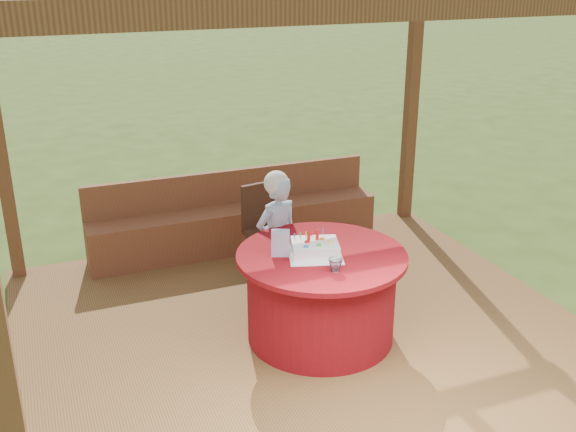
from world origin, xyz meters
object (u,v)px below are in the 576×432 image
at_px(chair, 269,226).
at_px(birthday_cake, 315,248).
at_px(gift_bag, 280,243).
at_px(bench, 235,224).
at_px(table, 321,295).
at_px(elderly_woman, 277,237).
at_px(drinking_glass, 335,265).

relative_size(chair, birthday_cake, 1.77).
relative_size(birthday_cake, gift_bag, 2.55).
relative_size(bench, table, 2.27).
bearing_deg(bench, elderly_woman, -90.67).
xyz_separation_m(table, birthday_cake, (-0.06, -0.00, 0.41)).
xyz_separation_m(elderly_woman, gift_bag, (-0.20, -0.60, 0.21)).
distance_m(chair, elderly_woman, 0.56).
xyz_separation_m(bench, birthday_cake, (0.03, -1.94, 0.52)).
height_order(birthday_cake, gift_bag, gift_bag).
bearing_deg(birthday_cake, bench, 90.96).
distance_m(elderly_woman, birthday_cake, 0.72).
bearing_deg(gift_bag, elderly_woman, 94.47).
bearing_deg(elderly_woman, birthday_cake, -86.16).
xyz_separation_m(table, gift_bag, (-0.30, 0.09, 0.46)).
height_order(bench, gift_bag, gift_bag).
distance_m(table, elderly_woman, 0.74).
distance_m(bench, birthday_cake, 2.01).
distance_m(chair, drinking_glass, 1.57).
bearing_deg(bench, table, -87.33).
relative_size(bench, drinking_glass, 28.92).
relative_size(elderly_woman, gift_bag, 6.11).
relative_size(chair, elderly_woman, 0.74).
bearing_deg(drinking_glass, elderly_woman, 93.87).
bearing_deg(table, elderly_woman, 98.60).
xyz_separation_m(table, elderly_woman, (-0.10, 0.69, 0.24)).
bearing_deg(chair, elderly_woman, -103.41).
xyz_separation_m(table, drinking_glass, (-0.04, -0.32, 0.41)).
distance_m(bench, table, 1.94).
distance_m(gift_bag, drinking_glass, 0.49).
xyz_separation_m(birthday_cake, gift_bag, (-0.24, 0.10, 0.04)).
height_order(table, chair, chair).
height_order(bench, chair, chair).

